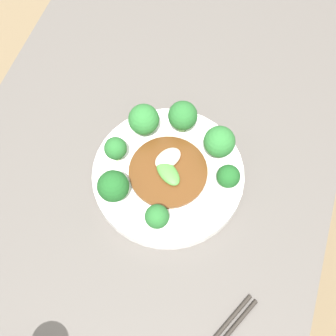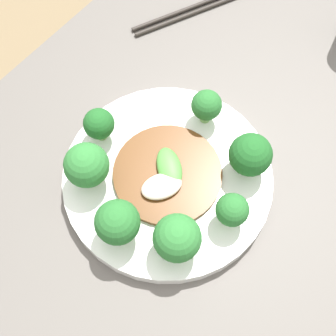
% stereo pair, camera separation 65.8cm
% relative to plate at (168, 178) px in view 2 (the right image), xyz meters
% --- Properties ---
extents(ground_plane, '(8.00, 8.00, 0.00)m').
position_rel_plate_xyz_m(ground_plane, '(-0.00, -0.05, -0.76)').
color(ground_plane, '#7F6B4C').
extents(table, '(1.17, 0.71, 0.75)m').
position_rel_plate_xyz_m(table, '(-0.00, -0.05, -0.38)').
color(table, '#5B5651').
rests_on(table, ground_plane).
extents(plate, '(0.28, 0.28, 0.02)m').
position_rel_plate_xyz_m(plate, '(0.00, 0.00, 0.00)').
color(plate, white).
rests_on(plate, table).
extents(broccoli_west, '(0.06, 0.06, 0.07)m').
position_rel_plate_xyz_m(broccoli_west, '(-0.10, -0.00, 0.05)').
color(broccoli_west, '#7AAD5B').
rests_on(broccoli_west, plate).
extents(broccoli_south, '(0.04, 0.04, 0.06)m').
position_rel_plate_xyz_m(broccoli_south, '(-0.00, -0.10, 0.04)').
color(broccoli_south, '#7AAD5B').
rests_on(broccoli_south, plate).
extents(broccoli_southeast, '(0.06, 0.06, 0.07)m').
position_rel_plate_xyz_m(broccoli_southeast, '(0.07, -0.08, 0.05)').
color(broccoli_southeast, '#70A356').
rests_on(broccoli_southeast, plate).
extents(broccoli_southwest, '(0.06, 0.06, 0.07)m').
position_rel_plate_xyz_m(broccoli_southwest, '(-0.07, -0.07, 0.05)').
color(broccoli_southwest, '#7AAD5B').
rests_on(broccoli_southwest, plate).
extents(broccoli_east, '(0.04, 0.04, 0.06)m').
position_rel_plate_xyz_m(broccoli_east, '(0.10, 0.01, 0.05)').
color(broccoli_east, '#7AAD5B').
rests_on(broccoli_east, plate).
extents(broccoli_northwest, '(0.06, 0.06, 0.07)m').
position_rel_plate_xyz_m(broccoli_northwest, '(-0.07, 0.08, 0.05)').
color(broccoli_northwest, '#70A356').
rests_on(broccoli_northwest, plate).
extents(broccoli_north, '(0.04, 0.04, 0.05)m').
position_rel_plate_xyz_m(broccoli_north, '(-0.01, 0.11, 0.04)').
color(broccoli_north, '#7AAD5B').
rests_on(broccoli_north, plate).
extents(stirfry_center, '(0.15, 0.15, 0.02)m').
position_rel_plate_xyz_m(stirfry_center, '(-0.00, -0.00, 0.02)').
color(stirfry_center, '#5B3314').
rests_on(stirfry_center, plate).
extents(chopsticks, '(0.23, 0.12, 0.01)m').
position_rel_plate_xyz_m(chopsticks, '(0.28, 0.15, -0.01)').
color(chopsticks, '#2D2823').
rests_on(chopsticks, table).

